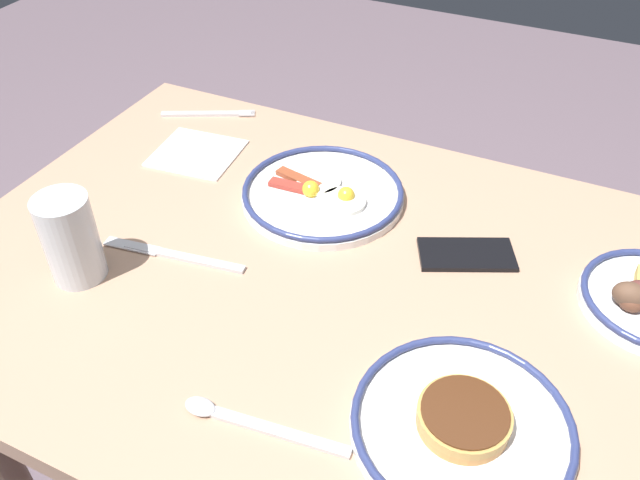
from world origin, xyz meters
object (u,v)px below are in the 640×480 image
Objects in this scene: cell_phone at (466,254)px; paper_napkin at (197,153)px; plate_center_pancakes at (323,193)px; butter_knife at (173,255)px; plate_far_companion at (462,424)px; tea_spoon at (243,420)px; drinking_glass at (72,242)px; fork_near at (209,114)px.

cell_phone is 0.54m from paper_napkin.
butter_knife is (0.14, 0.23, -0.01)m from plate_center_pancakes.
plate_far_companion is 0.26m from tea_spoon.
plate_far_companion is (-0.34, 0.34, 0.00)m from plate_center_pancakes.
cell_phone is 0.45m from butter_knife.
drinking_glass is (0.25, 0.32, 0.05)m from plate_center_pancakes.
plate_center_pancakes is 0.27m from butter_knife.
cell_phone is at bearing 171.32° from plate_center_pancakes.
drinking_glass is 0.91× the size of paper_napkin.
fork_near is 0.43m from butter_knife.
tea_spoon is at bearing 22.42° from plate_far_companion.
fork_near is at bearing -54.30° from tea_spoon.
drinking_glass is 0.65× the size of tea_spoon.
butter_knife is (0.41, 0.19, -0.00)m from cell_phone.
plate_far_companion is 1.81× the size of cell_phone.
plate_far_companion reaches higher than butter_knife.
drinking_glass reaches higher than cell_phone.
tea_spoon reaches higher than paper_napkin.
cell_phone is (-0.51, -0.28, -0.06)m from drinking_glass.
fork_near is at bearing -43.44° from cell_phone.
plate_far_companion is at bearing 79.69° from cell_phone.
drinking_glass is at bearing -2.31° from plate_far_companion.
paper_napkin is (0.27, -0.03, -0.01)m from plate_center_pancakes.
plate_far_companion is at bearing -157.58° from tea_spoon.
plate_center_pancakes is 1.54× the size of fork_near.
fork_near is at bearing -66.03° from paper_napkin.
cell_phone reaches higher than paper_napkin.
cell_phone is 0.62m from fork_near.
paper_napkin is at bearing -31.91° from cell_phone.
plate_far_companion is at bearing 142.96° from fork_near.
cell_phone is 0.69× the size of tea_spoon.
cell_phone is (0.08, -0.30, -0.01)m from plate_far_companion.
drinking_glass is 0.58m from cell_phone.
plate_far_companion is at bearing 177.69° from drinking_glass.
drinking_glass is at bearing 52.59° from plate_center_pancakes.
plate_far_companion is 0.31m from cell_phone.
paper_napkin is 0.65× the size of butter_knife.
drinking_glass is 0.37m from tea_spoon.
tea_spoon is (-0.25, 0.21, 0.00)m from butter_knife.
drinking_glass is at bearing 41.92° from butter_knife.
butter_knife is (0.48, -0.11, -0.01)m from plate_far_companion.
plate_center_pancakes reaches higher than paper_napkin.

